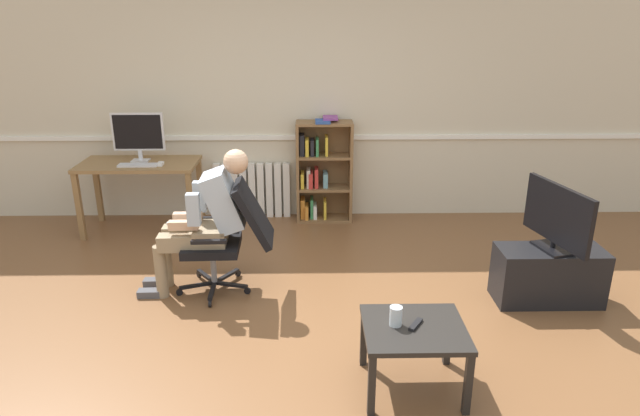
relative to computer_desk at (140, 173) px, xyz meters
name	(u,v)px	position (x,y,z in m)	size (l,w,h in m)	color
ground_plane	(302,336)	(1.74, -2.15, -0.65)	(18.00, 18.00, 0.00)	brown
back_wall	(303,98)	(1.74, 0.50, 0.70)	(12.00, 0.13, 2.70)	beige
computer_desk	(140,173)	(0.00, 0.00, 0.00)	(1.22, 0.63, 0.76)	olive
imac_monitor	(138,134)	(0.01, 0.08, 0.40)	(0.54, 0.14, 0.51)	silver
keyboard	(138,165)	(0.04, -0.14, 0.12)	(0.40, 0.12, 0.02)	silver
computer_mouse	(160,164)	(0.26, -0.12, 0.13)	(0.06, 0.10, 0.03)	white
bookshelf	(321,172)	(1.92, 0.29, -0.09)	(0.62, 0.30, 1.17)	brown
radiator	(252,190)	(1.14, 0.39, -0.33)	(0.86, 0.08, 0.63)	white
office_chair	(231,233)	(1.14, -1.40, -0.13)	(0.83, 0.61, 0.96)	black
person_seated	(206,218)	(0.94, -1.41, 0.01)	(0.97, 0.40, 1.23)	#937F60
tv_stand	(548,275)	(3.74, -1.65, -0.41)	(0.85, 0.36, 0.46)	black
tv_screen	(557,217)	(3.74, -1.65, 0.09)	(0.27, 0.76, 0.53)	black
coffee_table	(414,336)	(2.44, -2.75, -0.27)	(0.63, 0.56, 0.44)	black
drinking_glass	(396,316)	(2.32, -2.73, -0.14)	(0.08, 0.08, 0.13)	silver
spare_remote	(416,324)	(2.45, -2.74, -0.19)	(0.04, 0.15, 0.02)	black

